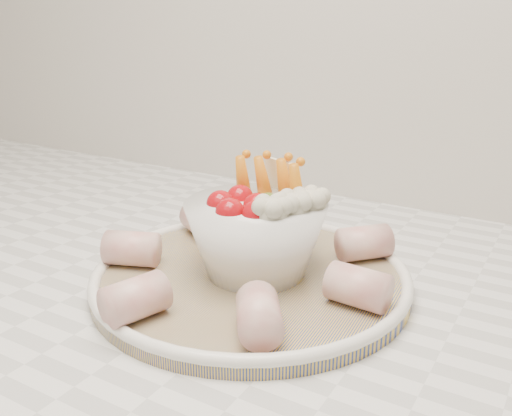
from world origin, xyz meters
The scene contains 3 objects.
serving_platter centered at (-0.03, 1.42, 0.93)m, with size 0.34×0.34×0.02m.
veggie_bowl centered at (-0.02, 1.42, 0.98)m, with size 0.14×0.14×0.12m.
cured_meat_rolls centered at (-0.03, 1.42, 0.95)m, with size 0.30×0.32×0.04m.
Camera 1 is at (0.25, 0.97, 1.19)m, focal length 40.00 mm.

